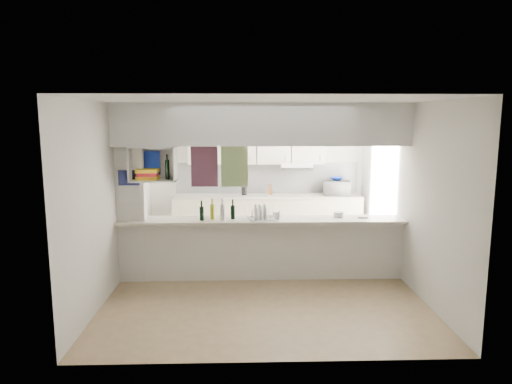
{
  "coord_description": "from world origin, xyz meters",
  "views": [
    {
      "loc": [
        -0.28,
        -6.58,
        2.37
      ],
      "look_at": [
        -0.07,
        0.5,
        1.24
      ],
      "focal_mm": 32.0,
      "sensor_mm": 36.0,
      "label": 1
    }
  ],
  "objects_px": {
    "wine_bottles": "(217,212)",
    "microwave": "(337,188)",
    "bowl": "(337,178)",
    "dish_rack": "(263,213)"
  },
  "relations": [
    {
      "from": "microwave",
      "to": "bowl",
      "type": "xyz_separation_m",
      "value": [
        -0.0,
        0.04,
        0.17
      ]
    },
    {
      "from": "dish_rack",
      "to": "wine_bottles",
      "type": "xyz_separation_m",
      "value": [
        -0.67,
        -0.04,
        0.02
      ]
    },
    {
      "from": "microwave",
      "to": "bowl",
      "type": "bearing_deg",
      "value": -76.49
    },
    {
      "from": "bowl",
      "to": "wine_bottles",
      "type": "height_order",
      "value": "bowl"
    },
    {
      "from": "bowl",
      "to": "dish_rack",
      "type": "relative_size",
      "value": 0.5
    },
    {
      "from": "wine_bottles",
      "to": "microwave",
      "type": "bearing_deg",
      "value": 44.36
    },
    {
      "from": "wine_bottles",
      "to": "bowl",
      "type": "bearing_deg",
      "value": 44.88
    },
    {
      "from": "bowl",
      "to": "wine_bottles",
      "type": "bearing_deg",
      "value": -135.12
    },
    {
      "from": "bowl",
      "to": "wine_bottles",
      "type": "xyz_separation_m",
      "value": [
        -2.2,
        -2.19,
        -0.2
      ]
    },
    {
      "from": "bowl",
      "to": "microwave",
      "type": "bearing_deg",
      "value": -85.42
    }
  ]
}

